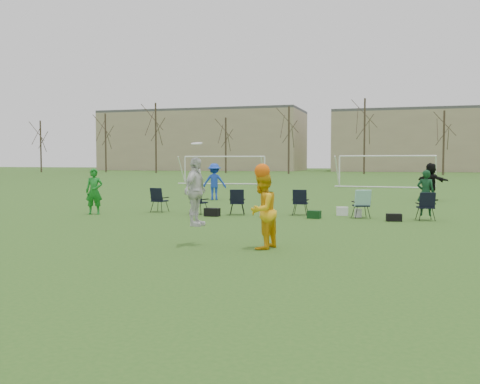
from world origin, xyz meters
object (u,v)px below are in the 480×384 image
(fielder_blue, at_px, (214,182))
(fielder_black, at_px, (431,181))
(goal_left, at_px, (224,162))
(goal_mid, at_px, (386,162))
(fielder_green_near, at_px, (94,191))
(center_contest, at_px, (236,202))

(fielder_blue, relative_size, fielder_black, 0.98)
(goal_left, distance_m, goal_mid, 14.14)
(fielder_green_near, height_order, fielder_blue, fielder_blue)
(fielder_green_near, bearing_deg, fielder_blue, 59.76)
(fielder_blue, height_order, center_contest, center_contest)
(goal_mid, bearing_deg, fielder_blue, -111.76)
(fielder_blue, bearing_deg, fielder_black, 179.42)
(goal_mid, bearing_deg, fielder_black, -76.00)
(center_contest, xyz_separation_m, goal_mid, (2.79, 31.38, 0.85))
(fielder_blue, bearing_deg, goal_left, -89.01)
(fielder_green_near, bearing_deg, fielder_black, 24.34)
(fielder_green_near, distance_m, goal_left, 27.74)
(fielder_green_near, xyz_separation_m, center_contest, (7.44, -5.91, 0.19))
(fielder_blue, distance_m, fielder_black, 11.17)
(center_contest, height_order, goal_mid, center_contest)
(goal_mid, bearing_deg, center_contest, -91.08)
(goal_left, xyz_separation_m, goal_mid, (14.00, -2.00, 0.00))
(goal_left, bearing_deg, fielder_green_near, -87.18)
(fielder_black, relative_size, goal_left, 0.26)
(fielder_blue, xyz_separation_m, center_contest, (5.49, -14.23, 0.12))
(fielder_blue, relative_size, goal_mid, 0.26)
(fielder_green_near, bearing_deg, goal_mid, 51.08)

